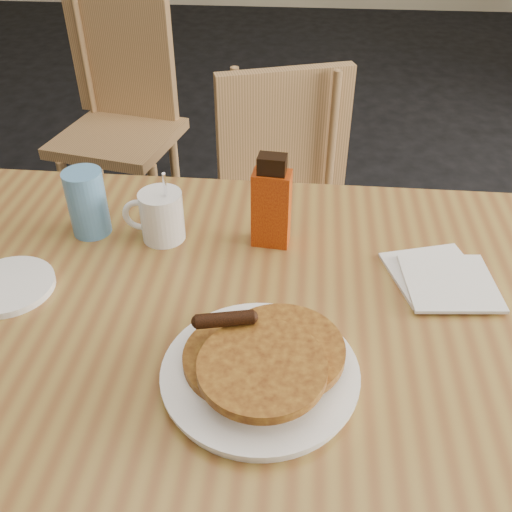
{
  "coord_description": "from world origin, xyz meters",
  "views": [
    {
      "loc": [
        0.06,
        -0.71,
        1.36
      ],
      "look_at": [
        -0.01,
        0.03,
        0.8
      ],
      "focal_mm": 40.0,
      "sensor_mm": 36.0,
      "label": 1
    }
  ],
  "objects": [
    {
      "name": "chair_main_far",
      "position": [
        0.01,
        0.7,
        0.51
      ],
      "size": [
        0.49,
        0.5,
        0.85
      ],
      "rotation": [
        0.0,
        0.0,
        0.33
      ],
      "color": "tan",
      "rests_on": "floor"
    },
    {
      "name": "coffee_mug",
      "position": [
        -0.19,
        0.14,
        0.8
      ],
      "size": [
        0.11,
        0.08,
        0.15
      ],
      "rotation": [
        0.0,
        0.0,
        -0.25
      ],
      "color": "white",
      "rests_on": "main_table"
    },
    {
      "name": "side_saucer",
      "position": [
        -0.41,
        -0.03,
        0.76
      ],
      "size": [
        0.19,
        0.19,
        0.01
      ],
      "primitive_type": "cylinder",
      "rotation": [
        0.0,
        0.0,
        0.35
      ],
      "color": "white",
      "rests_on": "main_table"
    },
    {
      "name": "syrup_bottle",
      "position": [
        0.01,
        0.14,
        0.83
      ],
      "size": [
        0.07,
        0.05,
        0.18
      ],
      "rotation": [
        0.0,
        0.0,
        -0.1
      ],
      "color": "maroon",
      "rests_on": "main_table"
    },
    {
      "name": "napkin_stack",
      "position": [
        0.31,
        0.06,
        0.76
      ],
      "size": [
        0.19,
        0.2,
        0.01
      ],
      "rotation": [
        0.0,
        0.0,
        0.3
      ],
      "color": "white",
      "rests_on": "main_table"
    },
    {
      "name": "pancake_plate",
      "position": [
        0.02,
        -0.18,
        0.77
      ],
      "size": [
        0.27,
        0.27,
        0.08
      ],
      "rotation": [
        0.0,
        0.0,
        -0.22
      ],
      "color": "white",
      "rests_on": "main_table"
    },
    {
      "name": "main_table",
      "position": [
        -0.01,
        -0.05,
        0.71
      ],
      "size": [
        1.29,
        0.88,
        0.75
      ],
      "rotation": [
        0.0,
        0.0,
        -0.01
      ],
      "color": "olive",
      "rests_on": "floor"
    },
    {
      "name": "chair_wall_extra",
      "position": [
        -0.63,
        1.29,
        0.54
      ],
      "size": [
        0.48,
        0.49,
        0.9
      ],
      "rotation": [
        0.0,
        0.0,
        -0.21
      ],
      "color": "tan",
      "rests_on": "floor"
    },
    {
      "name": "blue_tumbler",
      "position": [
        -0.33,
        0.15,
        0.81
      ],
      "size": [
        0.08,
        0.08,
        0.13
      ],
      "primitive_type": "cylinder",
      "rotation": [
        0.0,
        0.0,
        0.16
      ],
      "color": "#5590C7",
      "rests_on": "main_table"
    }
  ]
}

